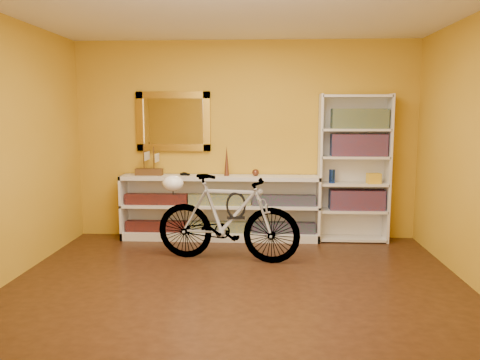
# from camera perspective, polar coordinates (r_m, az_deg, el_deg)

# --- Properties ---
(floor) EXTENTS (4.50, 4.00, 0.01)m
(floor) POSITION_cam_1_polar(r_m,az_deg,el_deg) (4.63, -0.47, -13.00)
(floor) COLOR black
(floor) RESTS_ON ground
(ceiling) EXTENTS (4.50, 4.00, 0.01)m
(ceiling) POSITION_cam_1_polar(r_m,az_deg,el_deg) (4.43, -0.51, 20.38)
(ceiling) COLOR silver
(ceiling) RESTS_ON ground
(back_wall) EXTENTS (4.50, 0.01, 2.60)m
(back_wall) POSITION_cam_1_polar(r_m,az_deg,el_deg) (6.34, 0.62, 4.76)
(back_wall) COLOR gold
(back_wall) RESTS_ON ground
(gilt_mirror) EXTENTS (0.98, 0.06, 0.78)m
(gilt_mirror) POSITION_cam_1_polar(r_m,az_deg,el_deg) (6.40, -7.98, 6.95)
(gilt_mirror) COLOR olive
(gilt_mirror) RESTS_ON back_wall
(wall_socket) EXTENTS (0.09, 0.02, 0.09)m
(wall_socket) POSITION_cam_1_polar(r_m,az_deg,el_deg) (6.49, 8.59, -4.63)
(wall_socket) COLOR silver
(wall_socket) RESTS_ON back_wall
(console_unit) EXTENTS (2.60, 0.35, 0.85)m
(console_unit) POSITION_cam_1_polar(r_m,az_deg,el_deg) (6.28, -2.42, -3.33)
(console_unit) COLOR silver
(console_unit) RESTS_ON floor
(cd_row_lower) EXTENTS (2.50, 0.13, 0.14)m
(cd_row_lower) POSITION_cam_1_polar(r_m,az_deg,el_deg) (6.32, -2.42, -5.63)
(cd_row_lower) COLOR black
(cd_row_lower) RESTS_ON console_unit
(cd_row_upper) EXTENTS (2.50, 0.13, 0.14)m
(cd_row_upper) POSITION_cam_1_polar(r_m,az_deg,el_deg) (6.24, -2.44, -2.37)
(cd_row_upper) COLOR navy
(cd_row_upper) RESTS_ON console_unit
(model_ship) EXTENTS (0.36, 0.14, 0.42)m
(model_ship) POSITION_cam_1_polar(r_m,az_deg,el_deg) (6.35, -10.86, 2.45)
(model_ship) COLOR #442913
(model_ship) RESTS_ON console_unit
(toy_car) EXTENTS (0.00, 0.00, 0.00)m
(toy_car) POSITION_cam_1_polar(r_m,az_deg,el_deg) (6.27, -6.59, 0.55)
(toy_car) COLOR black
(toy_car) RESTS_ON console_unit
(bronze_ornament) EXTENTS (0.07, 0.07, 0.39)m
(bronze_ornament) POSITION_cam_1_polar(r_m,az_deg,el_deg) (6.18, -1.61, 2.32)
(bronze_ornament) COLOR brown
(bronze_ornament) RESTS_ON console_unit
(decorative_orb) EXTENTS (0.09, 0.09, 0.09)m
(decorative_orb) POSITION_cam_1_polar(r_m,az_deg,el_deg) (6.18, 1.87, 0.90)
(decorative_orb) COLOR brown
(decorative_orb) RESTS_ON console_unit
(bookcase) EXTENTS (0.90, 0.30, 1.90)m
(bookcase) POSITION_cam_1_polar(r_m,az_deg,el_deg) (6.30, 13.46, 1.33)
(bookcase) COLOR silver
(bookcase) RESTS_ON floor
(book_row_a) EXTENTS (0.70, 0.22, 0.26)m
(book_row_a) POSITION_cam_1_polar(r_m,az_deg,el_deg) (6.37, 13.79, -2.30)
(book_row_a) COLOR maroon
(book_row_a) RESTS_ON bookcase
(book_row_b) EXTENTS (0.70, 0.22, 0.28)m
(book_row_b) POSITION_cam_1_polar(r_m,az_deg,el_deg) (6.29, 14.00, 4.09)
(book_row_b) COLOR maroon
(book_row_b) RESTS_ON bookcase
(book_row_c) EXTENTS (0.70, 0.22, 0.25)m
(book_row_c) POSITION_cam_1_polar(r_m,az_deg,el_deg) (6.27, 14.10, 7.14)
(book_row_c) COLOR navy
(book_row_c) RESTS_ON bookcase
(travel_mug) EXTENTS (0.08, 0.08, 0.17)m
(travel_mug) POSITION_cam_1_polar(r_m,az_deg,el_deg) (6.25, 10.95, 0.45)
(travel_mug) COLOR navy
(travel_mug) RESTS_ON bookcase
(red_tin) EXTENTS (0.16, 0.16, 0.17)m
(red_tin) POSITION_cam_1_polar(r_m,az_deg,el_deg) (6.26, 11.78, 6.83)
(red_tin) COLOR maroon
(red_tin) RESTS_ON bookcase
(yellow_bag) EXTENTS (0.18, 0.13, 0.13)m
(yellow_bag) POSITION_cam_1_polar(r_m,az_deg,el_deg) (6.33, 15.72, 0.19)
(yellow_bag) COLOR yellow
(yellow_bag) RESTS_ON bookcase
(bicycle) EXTENTS (0.70, 1.72, 0.98)m
(bicycle) POSITION_cam_1_polar(r_m,az_deg,el_deg) (5.35, -1.51, -4.57)
(bicycle) COLOR silver
(bicycle) RESTS_ON floor
(helmet) EXTENTS (0.24, 0.23, 0.18)m
(helmet) POSITION_cam_1_polar(r_m,az_deg,el_deg) (5.47, -8.04, -0.39)
(helmet) COLOR white
(helmet) RESTS_ON bicycle
(u_lock) EXTENTS (0.22, 0.02, 0.22)m
(u_lock) POSITION_cam_1_polar(r_m,az_deg,el_deg) (5.30, -0.48, -3.06)
(u_lock) COLOR black
(u_lock) RESTS_ON bicycle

